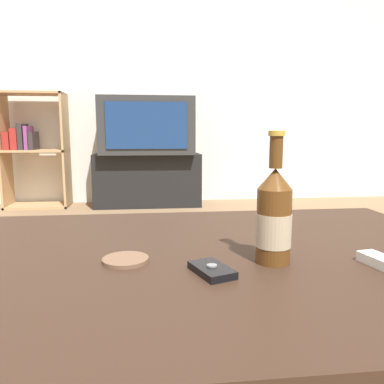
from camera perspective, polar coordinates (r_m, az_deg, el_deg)
name	(u,v)px	position (r m, az deg, el deg)	size (l,w,h in m)	color
back_wall	(155,69)	(3.86, -5.65, 18.12)	(8.00, 0.05, 2.60)	silver
coffee_table	(184,274)	(0.84, -1.21, -12.43)	(1.37, 0.86, 0.42)	#332116
tv_stand	(148,180)	(3.57, -6.75, 1.87)	(0.99, 0.37, 0.49)	black
television	(147,126)	(3.54, -6.90, 9.93)	(0.84, 0.56, 0.51)	#2D2D2D
bookshelf	(32,147)	(3.75, -23.26, 6.27)	(0.56, 0.30, 1.04)	tan
beer_bottle	(274,217)	(0.76, 12.38, -3.74)	(0.07, 0.07, 0.26)	#563314
cell_phone	(212,270)	(0.71, 3.04, -11.77)	(0.08, 0.11, 0.02)	black
coaster	(126,260)	(0.78, -10.10, -10.14)	(0.09, 0.09, 0.01)	brown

